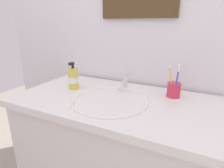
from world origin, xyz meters
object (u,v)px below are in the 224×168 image
Objects in this scene: toothbrush_yellow at (171,79)px; faucet at (124,83)px; toothbrush_cup at (174,90)px; toothbrush_purple at (177,79)px; toothbrush_blue at (177,81)px; soap_dispenser at (74,78)px.

faucet is at bearing 177.91° from toothbrush_yellow.
toothbrush_purple reaches higher than toothbrush_cup.
toothbrush_cup is at bearing 51.95° from toothbrush_yellow.
toothbrush_blue is at bearing -4.06° from faucet.
toothbrush_cup is 0.08m from toothbrush_purple.
toothbrush_yellow reaches higher than toothbrush_cup.
toothbrush_yellow is 0.61m from soap_dispenser.
toothbrush_purple reaches higher than faucet.
faucet is 0.33m from soap_dispenser.
faucet is 0.84× the size of soap_dispenser.
soap_dispenser is (-0.30, -0.13, 0.02)m from faucet.
faucet reaches higher than toothbrush_cup.
soap_dispenser is at bearing -170.21° from toothbrush_purple.
toothbrush_blue is 1.04× the size of soap_dispenser.
toothbrush_cup is 0.43× the size of toothbrush_purple.
toothbrush_yellow is at bearing -128.05° from toothbrush_cup.
toothbrush_cup is 0.63m from soap_dispenser.
soap_dispenser is (-0.59, -0.12, -0.04)m from toothbrush_yellow.
toothbrush_cup is 0.08m from toothbrush_yellow.
toothbrush_blue is (0.32, -0.02, 0.06)m from faucet.
faucet is 0.30m from toothbrush_yellow.
faucet is at bearing 22.83° from soap_dispenser.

